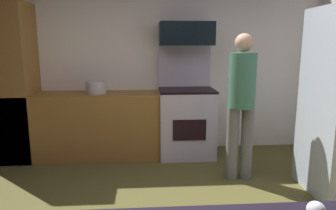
{
  "coord_description": "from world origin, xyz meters",
  "views": [
    {
      "loc": [
        -0.09,
        -2.25,
        1.54
      ],
      "look_at": [
        0.09,
        0.3,
        1.05
      ],
      "focal_mm": 32.98,
      "sensor_mm": 36.0,
      "label": 1
    }
  ],
  "objects": [
    {
      "name": "cabinet_column",
      "position": [
        -1.9,
        1.98,
        1.05
      ],
      "size": [
        0.6,
        0.6,
        2.1
      ],
      "primitive_type": "cube",
      "color": "brown",
      "rests_on": "ground"
    },
    {
      "name": "stock_pot",
      "position": [
        -0.78,
        1.98,
        0.98
      ],
      "size": [
        0.27,
        0.27,
        0.16
      ],
      "primitive_type": "cylinder",
      "color": "#B9B1B7",
      "rests_on": "lower_cabinet_run"
    },
    {
      "name": "lower_cabinet_run",
      "position": [
        -0.9,
        1.98,
        0.45
      ],
      "size": [
        2.4,
        0.6,
        0.9
      ],
      "primitive_type": "cube",
      "color": "brown",
      "rests_on": "ground"
    },
    {
      "name": "person_cook",
      "position": [
        0.98,
        1.11,
        0.94
      ],
      "size": [
        0.31,
        0.3,
        1.68
      ],
      "color": "slate",
      "rests_on": "ground"
    },
    {
      "name": "wall_back",
      "position": [
        0.0,
        2.34,
        1.3
      ],
      "size": [
        5.2,
        0.12,
        2.6
      ],
      "primitive_type": "cube",
      "color": "silver",
      "rests_on": "ground"
    },
    {
      "name": "oven_range",
      "position": [
        0.47,
        1.98,
        0.52
      ],
      "size": [
        0.76,
        0.65,
        1.54
      ],
      "color": "#BFB4C7",
      "rests_on": "ground"
    },
    {
      "name": "microwave",
      "position": [
        0.47,
        2.06,
        1.7
      ],
      "size": [
        0.74,
        0.38,
        0.32
      ],
      "primitive_type": "cube",
      "color": "black",
      "rests_on": "oven_range"
    }
  ]
}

